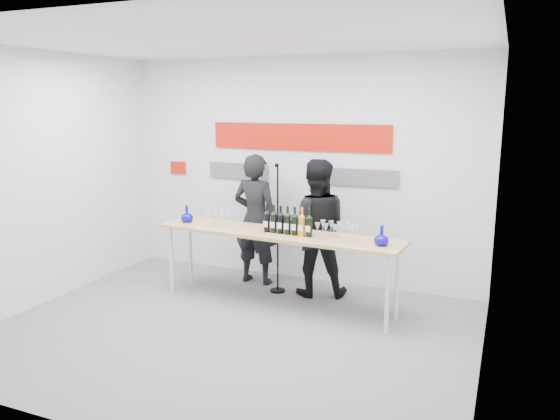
{
  "coord_description": "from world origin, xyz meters",
  "views": [
    {
      "loc": [
        2.61,
        -4.82,
        2.41
      ],
      "look_at": [
        0.15,
        1.0,
        1.15
      ],
      "focal_mm": 35.0,
      "sensor_mm": 36.0,
      "label": 1
    }
  ],
  "objects_px": {
    "presenter_left": "(256,219)",
    "presenter_right": "(315,228)",
    "tasting_table": "(277,238)",
    "mic_stand": "(278,253)"
  },
  "relations": [
    {
      "from": "presenter_right",
      "to": "mic_stand",
      "type": "xyz_separation_m",
      "value": [
        -0.46,
        -0.1,
        -0.35
      ]
    },
    {
      "from": "tasting_table",
      "to": "presenter_left",
      "type": "relative_size",
      "value": 1.74
    },
    {
      "from": "presenter_left",
      "to": "presenter_right",
      "type": "distance_m",
      "value": 0.89
    },
    {
      "from": "presenter_right",
      "to": "mic_stand",
      "type": "bearing_deg",
      "value": -6.73
    },
    {
      "from": "mic_stand",
      "to": "presenter_right",
      "type": "bearing_deg",
      "value": -8.71
    },
    {
      "from": "tasting_table",
      "to": "presenter_right",
      "type": "bearing_deg",
      "value": 66.52
    },
    {
      "from": "tasting_table",
      "to": "presenter_left",
      "type": "bearing_deg",
      "value": 135.17
    },
    {
      "from": "tasting_table",
      "to": "presenter_right",
      "type": "distance_m",
      "value": 0.62
    },
    {
      "from": "tasting_table",
      "to": "mic_stand",
      "type": "relative_size",
      "value": 1.83
    },
    {
      "from": "presenter_left",
      "to": "mic_stand",
      "type": "relative_size",
      "value": 1.05
    }
  ]
}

